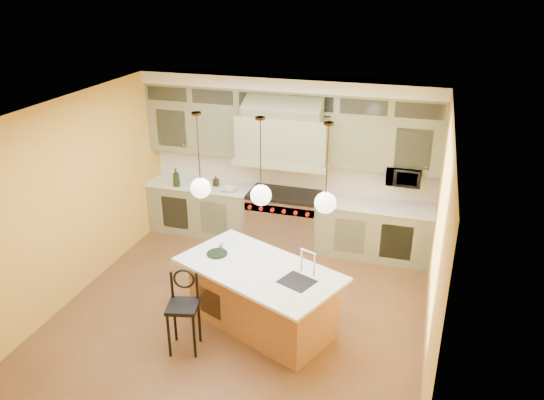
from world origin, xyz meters
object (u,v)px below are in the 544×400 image
(range, at_px, (284,218))
(counter_stool, at_px, (183,307))
(microwave, at_px, (404,175))
(kitchen_island, at_px, (262,296))

(range, distance_m, counter_stool, 3.14)
(microwave, bearing_deg, range, -176.88)
(range, bearing_deg, counter_stool, -97.72)
(kitchen_island, xyz_separation_m, counter_stool, (-0.80, -0.71, 0.13))
(range, height_order, counter_stool, counter_stool)
(kitchen_island, bearing_deg, microwave, 81.08)
(kitchen_island, xyz_separation_m, microwave, (1.58, 2.50, 0.98))
(range, height_order, kitchen_island, kitchen_island)
(range, bearing_deg, microwave, 3.12)
(microwave, bearing_deg, counter_stool, -126.40)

